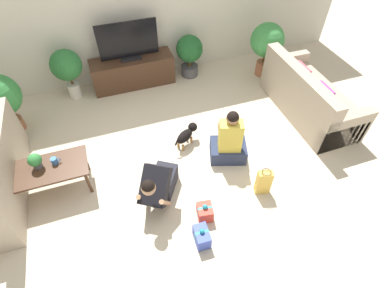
{
  "coord_description": "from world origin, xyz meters",
  "views": [
    {
      "loc": [
        -0.7,
        -2.58,
        3.45
      ],
      "look_at": [
        0.21,
        0.06,
        0.45
      ],
      "focal_mm": 28.0,
      "sensor_mm": 36.0,
      "label": 1
    }
  ],
  "objects_px": {
    "potted_plant_back_left": "(67,67)",
    "mug": "(54,161)",
    "sofa_right": "(308,98)",
    "tv_console": "(133,72)",
    "tabletop_plant": "(35,161)",
    "potted_plant_back_right": "(189,52)",
    "coffee_table": "(49,171)",
    "gift_box_b": "(202,236)",
    "tv": "(128,43)",
    "dog": "(187,134)",
    "person_kneeling": "(159,184)",
    "gift_bag_a": "(264,182)",
    "person_sitting": "(229,142)",
    "potted_plant_corner_right": "(267,42)",
    "gift_box_a": "(205,212)"
  },
  "relations": [
    {
      "from": "tv_console",
      "to": "gift_bag_a",
      "type": "distance_m",
      "value": 3.22
    },
    {
      "from": "gift_box_b",
      "to": "tabletop_plant",
      "type": "height_order",
      "value": "tabletop_plant"
    },
    {
      "from": "gift_box_a",
      "to": "gift_bag_a",
      "type": "distance_m",
      "value": 0.88
    },
    {
      "from": "potted_plant_back_left",
      "to": "mug",
      "type": "distance_m",
      "value": 1.98
    },
    {
      "from": "person_sitting",
      "to": "tabletop_plant",
      "type": "relative_size",
      "value": 4.11
    },
    {
      "from": "potted_plant_back_right",
      "to": "tabletop_plant",
      "type": "distance_m",
      "value": 3.33
    },
    {
      "from": "potted_plant_back_right",
      "to": "gift_box_b",
      "type": "height_order",
      "value": "potted_plant_back_right"
    },
    {
      "from": "tv",
      "to": "gift_box_b",
      "type": "relative_size",
      "value": 3.86
    },
    {
      "from": "sofa_right",
      "to": "tv_console",
      "type": "xyz_separation_m",
      "value": [
        -2.61,
        1.77,
        -0.04
      ]
    },
    {
      "from": "tv",
      "to": "tabletop_plant",
      "type": "bearing_deg",
      "value": -128.64
    },
    {
      "from": "sofa_right",
      "to": "potted_plant_back_left",
      "type": "relative_size",
      "value": 2.01
    },
    {
      "from": "mug",
      "to": "gift_box_b",
      "type": "bearing_deg",
      "value": -43.2
    },
    {
      "from": "potted_plant_corner_right",
      "to": "person_sitting",
      "type": "distance_m",
      "value": 2.39
    },
    {
      "from": "tv",
      "to": "person_kneeling",
      "type": "bearing_deg",
      "value": -94.27
    },
    {
      "from": "potted_plant_back_right",
      "to": "tabletop_plant",
      "type": "bearing_deg",
      "value": -144.12
    },
    {
      "from": "dog",
      "to": "tabletop_plant",
      "type": "distance_m",
      "value": 2.1
    },
    {
      "from": "coffee_table",
      "to": "potted_plant_corner_right",
      "type": "relative_size",
      "value": 0.95
    },
    {
      "from": "potted_plant_back_left",
      "to": "tabletop_plant",
      "type": "distance_m",
      "value": 2.02
    },
    {
      "from": "tv",
      "to": "dog",
      "type": "height_order",
      "value": "tv"
    },
    {
      "from": "person_kneeling",
      "to": "tabletop_plant",
      "type": "height_order",
      "value": "person_kneeling"
    },
    {
      "from": "potted_plant_back_right",
      "to": "person_kneeling",
      "type": "relative_size",
      "value": 1.02
    },
    {
      "from": "potted_plant_back_left",
      "to": "person_sitting",
      "type": "height_order",
      "value": "potted_plant_back_left"
    },
    {
      "from": "tv",
      "to": "dog",
      "type": "relative_size",
      "value": 2.32
    },
    {
      "from": "person_sitting",
      "to": "gift_bag_a",
      "type": "distance_m",
      "value": 0.75
    },
    {
      "from": "tv",
      "to": "potted_plant_back_left",
      "type": "height_order",
      "value": "tv"
    },
    {
      "from": "tabletop_plant",
      "to": "dog",
      "type": "bearing_deg",
      "value": 4.93
    },
    {
      "from": "tv_console",
      "to": "potted_plant_corner_right",
      "type": "relative_size",
      "value": 1.44
    },
    {
      "from": "tv_console",
      "to": "gift_box_a",
      "type": "relative_size",
      "value": 5.8
    },
    {
      "from": "person_kneeling",
      "to": "mug",
      "type": "height_order",
      "value": "person_kneeling"
    },
    {
      "from": "sofa_right",
      "to": "coffee_table",
      "type": "relative_size",
      "value": 1.88
    },
    {
      "from": "tv",
      "to": "potted_plant_corner_right",
      "type": "height_order",
      "value": "tv"
    },
    {
      "from": "tv",
      "to": "person_kneeling",
      "type": "relative_size",
      "value": 1.3
    },
    {
      "from": "mug",
      "to": "person_sitting",
      "type": "bearing_deg",
      "value": -7.11
    },
    {
      "from": "coffee_table",
      "to": "potted_plant_back_left",
      "type": "relative_size",
      "value": 1.07
    },
    {
      "from": "mug",
      "to": "tabletop_plant",
      "type": "bearing_deg",
      "value": 179.17
    },
    {
      "from": "person_kneeling",
      "to": "gift_bag_a",
      "type": "bearing_deg",
      "value": 18.06
    },
    {
      "from": "gift_box_b",
      "to": "mug",
      "type": "height_order",
      "value": "mug"
    },
    {
      "from": "person_kneeling",
      "to": "tabletop_plant",
      "type": "bearing_deg",
      "value": -173.34
    },
    {
      "from": "person_sitting",
      "to": "dog",
      "type": "xyz_separation_m",
      "value": [
        -0.49,
        0.47,
        -0.12
      ]
    },
    {
      "from": "potted_plant_back_right",
      "to": "dog",
      "type": "xyz_separation_m",
      "value": [
        -0.64,
        -1.78,
        -0.3
      ]
    },
    {
      "from": "potted_plant_corner_right",
      "to": "mug",
      "type": "xyz_separation_m",
      "value": [
        -3.86,
        -1.51,
        -0.2
      ]
    },
    {
      "from": "potted_plant_back_right",
      "to": "mug",
      "type": "relative_size",
      "value": 6.82
    },
    {
      "from": "person_kneeling",
      "to": "dog",
      "type": "height_order",
      "value": "person_kneeling"
    },
    {
      "from": "potted_plant_corner_right",
      "to": "dog",
      "type": "relative_size",
      "value": 2.31
    },
    {
      "from": "coffee_table",
      "to": "dog",
      "type": "bearing_deg",
      "value": 6.83
    },
    {
      "from": "gift_box_b",
      "to": "dog",
      "type": "bearing_deg",
      "value": 77.9
    },
    {
      "from": "potted_plant_back_left",
      "to": "sofa_right",
      "type": "bearing_deg",
      "value": -24.9
    },
    {
      "from": "tv_console",
      "to": "person_kneeling",
      "type": "height_order",
      "value": "person_kneeling"
    },
    {
      "from": "gift_bag_a",
      "to": "potted_plant_corner_right",
      "type": "bearing_deg",
      "value": 62.23
    },
    {
      "from": "potted_plant_back_left",
      "to": "dog",
      "type": "relative_size",
      "value": 2.07
    }
  ]
}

